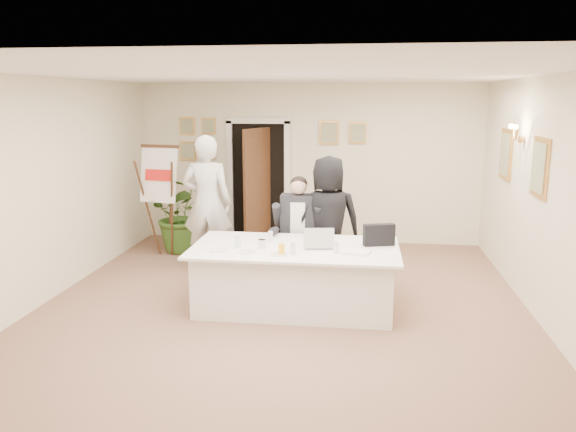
# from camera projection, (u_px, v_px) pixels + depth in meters

# --- Properties ---
(floor) EXTENTS (7.00, 7.00, 0.00)m
(floor) POSITION_uv_depth(u_px,v_px,m) (281.00, 310.00, 6.84)
(floor) COLOR brown
(floor) RESTS_ON ground
(ceiling) EXTENTS (6.00, 7.00, 0.02)m
(ceiling) POSITION_uv_depth(u_px,v_px,m) (280.00, 74.00, 6.27)
(ceiling) COLOR white
(ceiling) RESTS_ON wall_back
(wall_back) EXTENTS (6.00, 0.10, 2.80)m
(wall_back) POSITION_uv_depth(u_px,v_px,m) (309.00, 164.00, 9.95)
(wall_back) COLOR white
(wall_back) RESTS_ON floor
(wall_front) EXTENTS (6.00, 0.10, 2.80)m
(wall_front) POSITION_uv_depth(u_px,v_px,m) (192.00, 304.00, 3.16)
(wall_front) COLOR white
(wall_front) RESTS_ON floor
(wall_left) EXTENTS (0.10, 7.00, 2.80)m
(wall_left) POSITION_uv_depth(u_px,v_px,m) (41.00, 192.00, 6.94)
(wall_left) COLOR white
(wall_left) RESTS_ON floor
(wall_right) EXTENTS (0.10, 7.00, 2.80)m
(wall_right) POSITION_uv_depth(u_px,v_px,m) (550.00, 204.00, 6.17)
(wall_right) COLOR white
(wall_right) RESTS_ON floor
(doorway) EXTENTS (1.14, 0.86, 2.20)m
(doorway) POSITION_uv_depth(u_px,v_px,m) (258.00, 184.00, 9.96)
(doorway) COLOR black
(doorway) RESTS_ON floor
(pictures_back_wall) EXTENTS (3.40, 0.06, 0.80)m
(pictures_back_wall) POSITION_uv_depth(u_px,v_px,m) (264.00, 138.00, 9.93)
(pictures_back_wall) COLOR gold
(pictures_back_wall) RESTS_ON wall_back
(pictures_right_wall) EXTENTS (0.06, 2.20, 0.80)m
(pictures_right_wall) POSITION_uv_depth(u_px,v_px,m) (520.00, 160.00, 7.27)
(pictures_right_wall) COLOR gold
(pictures_right_wall) RESTS_ON wall_right
(wall_sconce) EXTENTS (0.20, 0.30, 0.24)m
(wall_sconce) POSITION_uv_depth(u_px,v_px,m) (517.00, 133.00, 7.21)
(wall_sconce) COLOR #B5833A
(wall_sconce) RESTS_ON wall_right
(conference_table) EXTENTS (2.50, 1.34, 0.78)m
(conference_table) POSITION_uv_depth(u_px,v_px,m) (295.00, 277.00, 6.87)
(conference_table) COLOR white
(conference_table) RESTS_ON floor
(seated_man) EXTENTS (0.73, 0.77, 1.53)m
(seated_man) POSITION_uv_depth(u_px,v_px,m) (298.00, 231.00, 7.67)
(seated_man) COLOR black
(seated_man) RESTS_ON floor
(flip_chart) EXTENTS (0.64, 0.44, 1.78)m
(flip_chart) POSITION_uv_depth(u_px,v_px,m) (163.00, 206.00, 9.08)
(flip_chart) COLOR black
(flip_chart) RESTS_ON floor
(standing_man) EXTENTS (0.77, 0.53, 2.02)m
(standing_man) POSITION_uv_depth(u_px,v_px,m) (207.00, 203.00, 8.36)
(standing_man) COLOR silver
(standing_man) RESTS_ON floor
(standing_woman) EXTENTS (0.96, 0.70, 1.80)m
(standing_woman) POSITION_uv_depth(u_px,v_px,m) (328.00, 222.00, 7.60)
(standing_woman) COLOR black
(standing_woman) RESTS_ON floor
(potted_palm) EXTENTS (1.27, 1.14, 1.27)m
(potted_palm) POSITION_uv_depth(u_px,v_px,m) (184.00, 214.00, 9.39)
(potted_palm) COLOR #2F531B
(potted_palm) RESTS_ON floor
(laptop) EXTENTS (0.42, 0.43, 0.28)m
(laptop) POSITION_uv_depth(u_px,v_px,m) (320.00, 235.00, 6.77)
(laptop) COLOR #B7BABC
(laptop) RESTS_ON conference_table
(laptop_bag) EXTENTS (0.39, 0.20, 0.27)m
(laptop_bag) POSITION_uv_depth(u_px,v_px,m) (379.00, 235.00, 6.82)
(laptop_bag) COLOR black
(laptop_bag) RESTS_ON conference_table
(paper_stack) EXTENTS (0.35, 0.28, 0.03)m
(paper_stack) POSITION_uv_depth(u_px,v_px,m) (356.00, 252.00, 6.50)
(paper_stack) COLOR white
(paper_stack) RESTS_ON conference_table
(plate_left) EXTENTS (0.23, 0.23, 0.01)m
(plate_left) POSITION_uv_depth(u_px,v_px,m) (219.00, 250.00, 6.62)
(plate_left) COLOR white
(plate_left) RESTS_ON conference_table
(plate_mid) EXTENTS (0.23, 0.23, 0.01)m
(plate_mid) POSITION_uv_depth(u_px,v_px,m) (247.00, 252.00, 6.53)
(plate_mid) COLOR white
(plate_mid) RESTS_ON conference_table
(plate_near) EXTENTS (0.25, 0.25, 0.01)m
(plate_near) POSITION_uv_depth(u_px,v_px,m) (279.00, 254.00, 6.44)
(plate_near) COLOR white
(plate_near) RESTS_ON conference_table
(glass_a) EXTENTS (0.07, 0.07, 0.14)m
(glass_a) POSITION_uv_depth(u_px,v_px,m) (238.00, 242.00, 6.74)
(glass_a) COLOR silver
(glass_a) RESTS_ON conference_table
(glass_b) EXTENTS (0.07, 0.07, 0.14)m
(glass_b) POSITION_uv_depth(u_px,v_px,m) (293.00, 248.00, 6.45)
(glass_b) COLOR silver
(glass_b) RESTS_ON conference_table
(glass_c) EXTENTS (0.07, 0.07, 0.14)m
(glass_c) POSITION_uv_depth(u_px,v_px,m) (336.00, 248.00, 6.49)
(glass_c) COLOR silver
(glass_c) RESTS_ON conference_table
(glass_d) EXTENTS (0.07, 0.07, 0.14)m
(glass_d) POSITION_uv_depth(u_px,v_px,m) (270.00, 237.00, 6.99)
(glass_d) COLOR silver
(glass_d) RESTS_ON conference_table
(oj_glass) EXTENTS (0.08, 0.08, 0.13)m
(oj_glass) POSITION_uv_depth(u_px,v_px,m) (282.00, 250.00, 6.42)
(oj_glass) COLOR yellow
(oj_glass) RESTS_ON conference_table
(steel_jug) EXTENTS (0.11, 0.11, 0.11)m
(steel_jug) POSITION_uv_depth(u_px,v_px,m) (262.00, 244.00, 6.71)
(steel_jug) COLOR silver
(steel_jug) RESTS_ON conference_table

